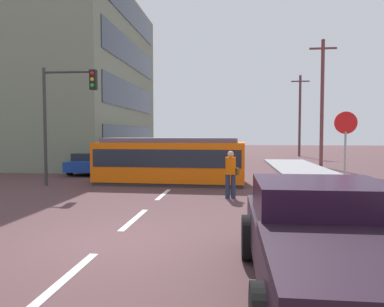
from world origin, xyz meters
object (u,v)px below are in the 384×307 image
object	(u,v)px
pedestrian_crossing	(231,172)
utility_pole_mid	(322,101)
utility_pole_far	(300,114)
streetcar_tram	(171,160)
pickup_truck_parked	(330,241)
stop_sign	(346,136)
parked_sedan_mid	(95,162)
city_bus	(170,153)
traffic_light_mast	(65,104)

from	to	relation	value
pedestrian_crossing	utility_pole_mid	distance (m)	14.82
utility_pole_far	streetcar_tram	bearing A→B (deg)	-113.74
utility_pole_far	pickup_truck_parked	bearing A→B (deg)	-99.34
stop_sign	utility_pole_far	world-z (taller)	utility_pole_far
pedestrian_crossing	streetcar_tram	bearing A→B (deg)	127.38
pickup_truck_parked	parked_sedan_mid	world-z (taller)	pickup_truck_parked
city_bus	traffic_light_mast	size ratio (longest dim) A/B	1.10
streetcar_tram	stop_sign	xyz separation A→B (m)	(6.62, -3.44, 1.12)
city_bus	pickup_truck_parked	bearing A→B (deg)	-73.36
parked_sedan_mid	utility_pole_far	distance (m)	23.35
utility_pole_far	stop_sign	bearing A→B (deg)	-96.64
city_bus	utility_pole_far	world-z (taller)	utility_pole_far
city_bus	parked_sedan_mid	world-z (taller)	city_bus
pickup_truck_parked	stop_sign	world-z (taller)	stop_sign
streetcar_tram	utility_pole_mid	xyz separation A→B (m)	(8.84, 9.44, 3.44)
utility_pole_mid	utility_pole_far	xyz separation A→B (m)	(0.71, 12.28, -0.23)
city_bus	pedestrian_crossing	distance (m)	10.62
pickup_truck_parked	utility_pole_mid	xyz separation A→B (m)	(4.72, 20.72, 3.72)
stop_sign	parked_sedan_mid	bearing A→B (deg)	147.91
city_bus	traffic_light_mast	distance (m)	8.66
stop_sign	utility_pole_far	bearing A→B (deg)	83.36
parked_sedan_mid	utility_pole_mid	xyz separation A→B (m)	(14.02, 5.47, 3.89)
traffic_light_mast	utility_pole_mid	size ratio (longest dim) A/B	0.59
streetcar_tram	stop_sign	world-z (taller)	stop_sign
pedestrian_crossing	stop_sign	xyz separation A→B (m)	(3.88, 0.15, 1.25)
pedestrian_crossing	parked_sedan_mid	xyz separation A→B (m)	(-7.92, 7.55, -0.32)
pedestrian_crossing	utility_pole_far	world-z (taller)	utility_pole_far
pedestrian_crossing	utility_pole_far	xyz separation A→B (m)	(6.81, 25.30, 3.34)
city_bus	pedestrian_crossing	world-z (taller)	city_bus
stop_sign	streetcar_tram	bearing A→B (deg)	152.57
city_bus	traffic_light_mast	xyz separation A→B (m)	(-3.26, -7.63, 2.48)
parked_sedan_mid	traffic_light_mast	distance (m)	6.10
streetcar_tram	city_bus	xyz separation A→B (m)	(-1.13, 6.30, -0.01)
stop_sign	pickup_truck_parked	bearing A→B (deg)	-107.66
city_bus	pickup_truck_parked	size ratio (longest dim) A/B	1.12
parked_sedan_mid	utility_pole_far	world-z (taller)	utility_pole_far
streetcar_tram	utility_pole_mid	distance (m)	13.38
traffic_light_mast	utility_pole_far	bearing A→B (deg)	58.83
streetcar_tram	utility_pole_far	size ratio (longest dim) A/B	0.82
utility_pole_far	city_bus	bearing A→B (deg)	-124.73
stop_sign	traffic_light_mast	xyz separation A→B (m)	(-11.01, 2.11, 1.36)
pickup_truck_parked	stop_sign	xyz separation A→B (m)	(2.50, 7.85, 1.40)
pedestrian_crossing	traffic_light_mast	xyz separation A→B (m)	(-7.13, 2.26, 2.61)
city_bus	utility_pole_far	xyz separation A→B (m)	(10.68, 15.41, 3.22)
parked_sedan_mid	city_bus	bearing A→B (deg)	30.06
pickup_truck_parked	traffic_light_mast	bearing A→B (deg)	130.53
pedestrian_crossing	utility_pole_mid	size ratio (longest dim) A/B	0.19
streetcar_tram	city_bus	bearing A→B (deg)	100.21
pedestrian_crossing	utility_pole_far	size ratio (longest dim) A/B	0.20
parked_sedan_mid	traffic_light_mast	world-z (taller)	traffic_light_mast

